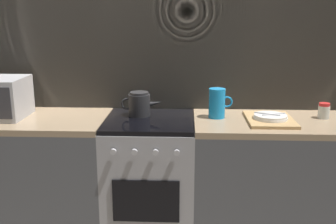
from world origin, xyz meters
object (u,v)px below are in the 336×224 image
Objects in this scene: stove_unit at (150,181)px; dish_pile at (270,118)px; kettle at (140,104)px; pitcher at (217,103)px; spice_jar at (324,111)px.

dish_pile is (0.80, -0.02, 0.47)m from stove_unit.
stove_unit is 0.92m from dish_pile.
stove_unit is 3.16× the size of kettle.
pitcher is at bearing -3.08° from kettle.
pitcher is (0.53, -0.03, 0.02)m from kettle.
spice_jar is at bearing 14.06° from dish_pile.
dish_pile is 0.39m from spice_jar.
stove_unit is 0.72m from pitcher.
stove_unit is at bearing 178.78° from dish_pile.
dish_pile is 3.81× the size of spice_jar.
kettle is 1.42× the size of pitcher.
stove_unit is at bearing -176.23° from spice_jar.
pitcher is at bearing -178.67° from spice_jar.
kettle is at bearing 176.92° from pitcher.
kettle is (-0.08, 0.09, 0.53)m from stove_unit.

